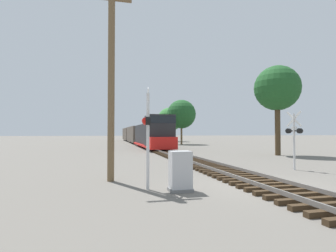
{
  "coord_description": "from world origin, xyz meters",
  "views": [
    {
      "loc": [
        -6.22,
        -9.59,
        2.15
      ],
      "look_at": [
        -1.66,
        9.79,
        2.68
      ],
      "focal_mm": 28.0,
      "sensor_mm": 36.0,
      "label": 1
    }
  ],
  "objects": [
    {
      "name": "freight_train",
      "position": [
        0.0,
        43.78,
        1.86
      ],
      "size": [
        3.12,
        52.5,
        4.29
      ],
      "color": "#232326",
      "rests_on": "ground"
    },
    {
      "name": "utility_pole",
      "position": [
        -6.02,
        2.42,
        4.54
      ],
      "size": [
        1.8,
        0.3,
        8.84
      ],
      "color": "brown",
      "rests_on": "ground"
    },
    {
      "name": "relay_cabinet",
      "position": [
        -3.56,
        -0.25,
        0.73
      ],
      "size": [
        0.85,
        0.69,
        1.48
      ],
      "color": "slate",
      "rests_on": "ground"
    },
    {
      "name": "ground_plane",
      "position": [
        0.0,
        0.0,
        0.0
      ],
      "size": [
        400.0,
        400.0,
        0.0
      ],
      "primitive_type": "plane",
      "color": "#666059"
    },
    {
      "name": "tree_deep_background",
      "position": [
        9.34,
        54.73,
        5.53
      ],
      "size": [
        6.08,
        6.08,
        8.58
      ],
      "color": "brown",
      "rests_on": "ground"
    },
    {
      "name": "crossing_signal_near",
      "position": [
        -4.71,
        0.32,
        2.4
      ],
      "size": [
        0.44,
        1.01,
        3.85
      ],
      "rotation": [
        0.0,
        0.0,
        -1.72
      ],
      "color": "silver",
      "rests_on": "ground"
    },
    {
      "name": "tree_mid_background",
      "position": [
        7.59,
        37.94,
        5.7
      ],
      "size": [
        5.44,
        5.44,
        8.43
      ],
      "color": "brown",
      "rests_on": "ground"
    },
    {
      "name": "rail_track_bed",
      "position": [
        0.0,
        -0.0,
        0.14
      ],
      "size": [
        2.6,
        160.0,
        0.31
      ],
      "color": "#382819",
      "rests_on": "ground"
    },
    {
      "name": "tree_far_right",
      "position": [
        9.87,
        12.54,
        6.44
      ],
      "size": [
        4.34,
        4.34,
        8.67
      ],
      "color": "#473521",
      "rests_on": "ground"
    },
    {
      "name": "crossing_signal_far",
      "position": [
        4.46,
        3.59,
        2.08
      ],
      "size": [
        0.59,
        1.0,
        3.44
      ],
      "rotation": [
        0.0,
        0.0,
        1.91
      ],
      "color": "silver",
      "rests_on": "ground"
    }
  ]
}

